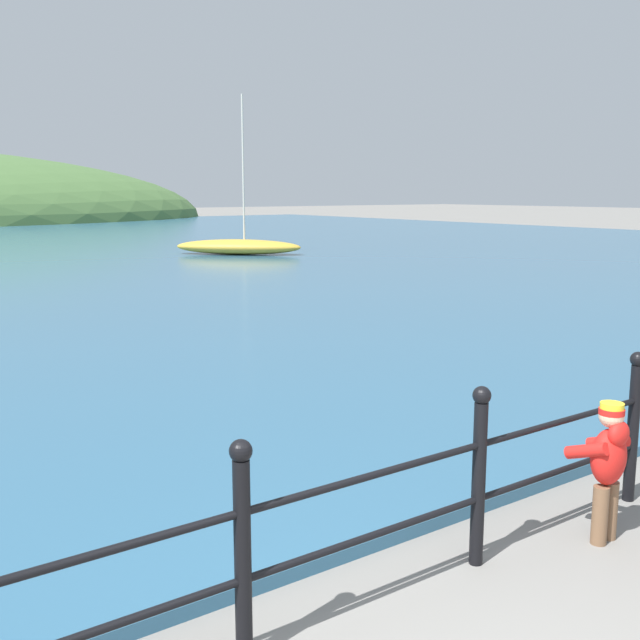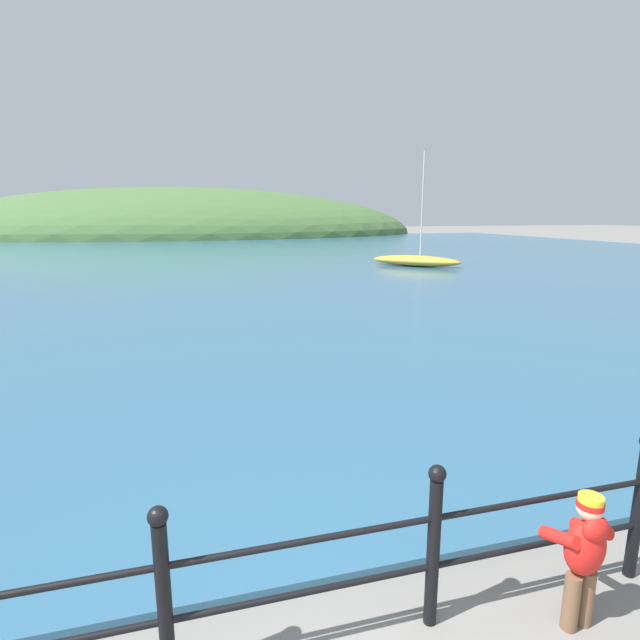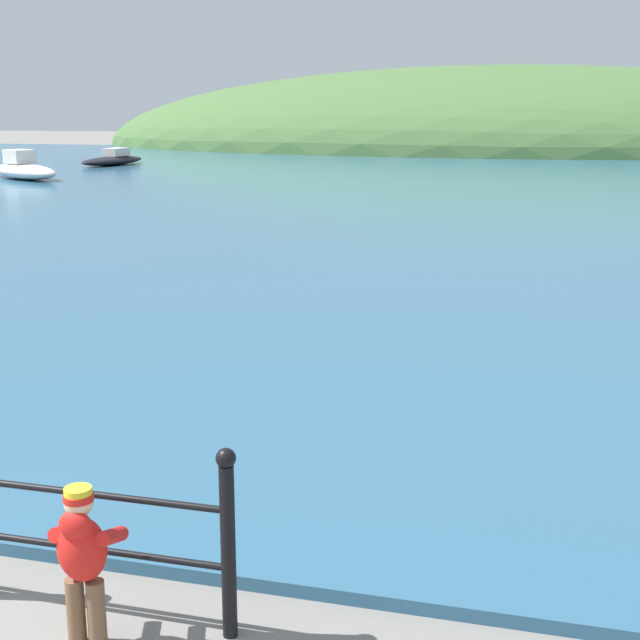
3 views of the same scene
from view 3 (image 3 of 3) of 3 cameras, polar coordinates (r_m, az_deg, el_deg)
name	(u,v)px [view 3 (image 3 of 3)]	position (r m, az deg, el deg)	size (l,w,h in m)	color
water	(433,186)	(35.44, 7.26, 8.48)	(80.00, 60.00, 0.10)	#2D5B7A
far_hillside	(497,147)	(70.78, 11.24, 10.78)	(62.65, 34.46, 12.19)	#476B38
child_in_coat	(82,552)	(5.51, -14.96, -14.14)	(0.40, 0.39, 1.00)	brown
boat_far_left	(113,160)	(48.44, -13.12, 9.97)	(2.20, 4.98, 0.86)	black
boat_twin_mast	(24,170)	(40.21, -18.44, 9.12)	(5.11, 4.14, 1.21)	silver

